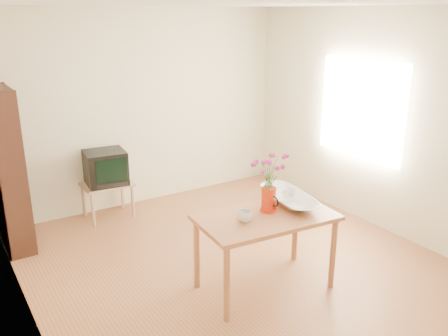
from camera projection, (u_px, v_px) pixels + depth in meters
room at (243, 146)px, 4.56m from camera, size 4.50×4.50×4.50m
table at (266, 225)px, 4.38m from camera, size 1.32×0.82×0.75m
tv_stand at (107, 189)px, 6.04m from camera, size 0.60×0.45×0.46m
bookshelf at (9, 176)px, 5.13m from camera, size 0.28×0.70×1.80m
pitcher at (269, 200)px, 4.41m from camera, size 0.15×0.23×0.23m
flowers at (270, 169)px, 4.32m from camera, size 0.27×0.27×0.38m
mug at (244, 216)px, 4.20m from camera, size 0.18×0.18×0.10m
bowl at (290, 178)px, 4.57m from camera, size 0.62×0.62×0.50m
teacup_a at (286, 184)px, 4.57m from camera, size 0.09×0.09×0.06m
teacup_b at (292, 181)px, 4.63m from camera, size 0.09×0.09×0.07m
television at (105, 167)px, 5.96m from camera, size 0.53×0.50×0.42m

